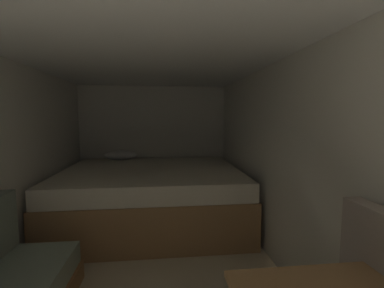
{
  "coord_description": "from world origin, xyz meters",
  "views": [
    {
      "loc": [
        0.14,
        -0.53,
        1.44
      ],
      "look_at": [
        0.48,
        2.45,
        1.14
      ],
      "focal_mm": 24.87,
      "sensor_mm": 36.0,
      "label": 1
    }
  ],
  "objects": [
    {
      "name": "wall_right",
      "position": [
        1.26,
        1.66,
        0.98
      ],
      "size": [
        0.05,
        4.85,
        1.97
      ],
      "primitive_type": "cube",
      "color": "silver",
      "rests_on": "ground"
    },
    {
      "name": "bed",
      "position": [
        -0.0,
        3.06,
        0.37
      ],
      "size": [
        2.35,
        1.97,
        0.9
      ],
      "color": "#9E7247",
      "rests_on": "ground"
    },
    {
      "name": "ground_plane",
      "position": [
        0.0,
        1.66,
        0.0
      ],
      "size": [
        6.85,
        6.85,
        0.0
      ],
      "primitive_type": "plane",
      "color": "beige"
    },
    {
      "name": "ceiling_slab",
      "position": [
        0.0,
        1.66,
        1.99
      ],
      "size": [
        2.57,
        4.85,
        0.05
      ],
      "primitive_type": "cube",
      "color": "white",
      "rests_on": "wall_left"
    },
    {
      "name": "wall_back",
      "position": [
        0.0,
        4.11,
        0.98
      ],
      "size": [
        2.57,
        0.05,
        1.97
      ],
      "primitive_type": "cube",
      "color": "silver",
      "rests_on": "ground"
    }
  ]
}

